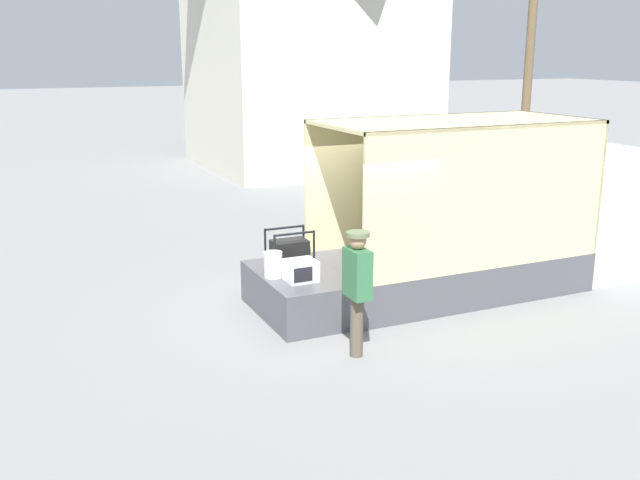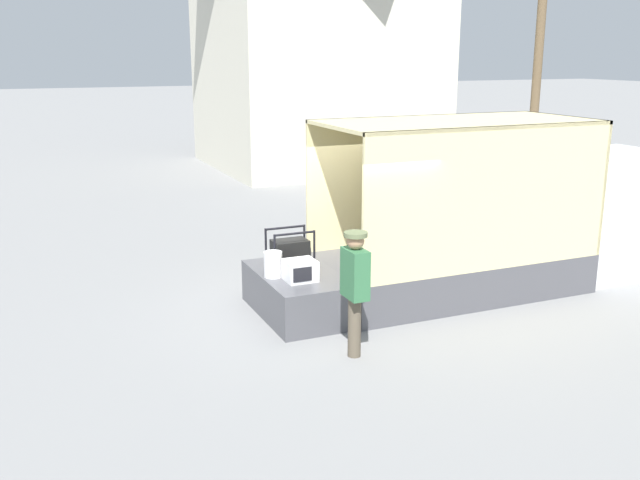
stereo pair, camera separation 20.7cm
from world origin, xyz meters
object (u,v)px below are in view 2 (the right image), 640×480
orange_bucket (273,264)px  worker_person (355,281)px  portable_generator (291,253)px  microwave (300,270)px  box_truck (539,228)px  utility_pole (539,43)px

orange_bucket → worker_person: worker_person is taller
portable_generator → worker_person: size_ratio=0.40×
microwave → worker_person: worker_person is taller
portable_generator → box_truck: bearing=-4.0°
orange_bucket → worker_person: 1.87m
utility_pole → microwave: bearing=-142.8°
microwave → portable_generator: 0.71m
microwave → worker_person: (0.21, -1.45, 0.24)m
box_truck → microwave: (-4.81, -0.37, -0.11)m
box_truck → portable_generator: bearing=176.0°
orange_bucket → worker_person: size_ratio=0.23×
microwave → orange_bucket: orange_bucket is taller
worker_person → utility_pole: size_ratio=0.21×
microwave → worker_person: 1.48m
orange_bucket → utility_pole: size_ratio=0.05×
portable_generator → utility_pole: bearing=35.2°
worker_person → utility_pole: utility_pole is taller
worker_person → utility_pole: (11.29, 10.17, 3.22)m
microwave → utility_pole: bearing=37.2°
box_truck → utility_pole: size_ratio=0.82×
portable_generator → orange_bucket: portable_generator is taller
microwave → orange_bucket: 0.46m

